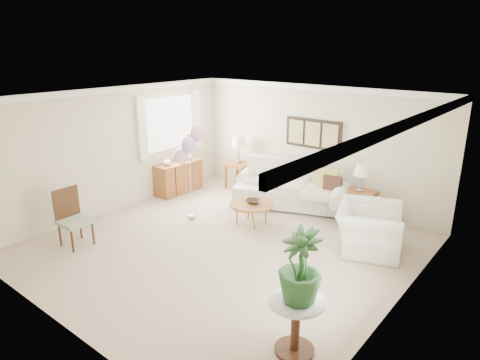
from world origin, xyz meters
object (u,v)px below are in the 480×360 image
(accent_chair, at_px, (72,216))
(sofa, at_px, (294,188))
(armchair, at_px, (369,229))
(balloon_cluster, at_px, (189,144))
(coffee_table, at_px, (251,205))

(accent_chair, bearing_deg, sofa, 64.24)
(armchair, distance_m, balloon_cluster, 3.67)
(armchair, relative_size, balloon_cluster, 0.61)
(accent_chair, relative_size, balloon_cluster, 0.52)
(balloon_cluster, bearing_deg, accent_chair, -111.00)
(coffee_table, relative_size, balloon_cluster, 0.44)
(coffee_table, distance_m, balloon_cluster, 1.69)
(coffee_table, height_order, balloon_cluster, balloon_cluster)
(sofa, bearing_deg, accent_chair, -115.76)
(coffee_table, bearing_deg, sofa, 86.84)
(accent_chair, xyz_separation_m, balloon_cluster, (0.81, 2.12, 1.03))
(sofa, xyz_separation_m, armchair, (2.17, -1.02, -0.00))
(coffee_table, relative_size, accent_chair, 0.85)
(coffee_table, relative_size, armchair, 0.73)
(armchair, bearing_deg, sofa, 45.19)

